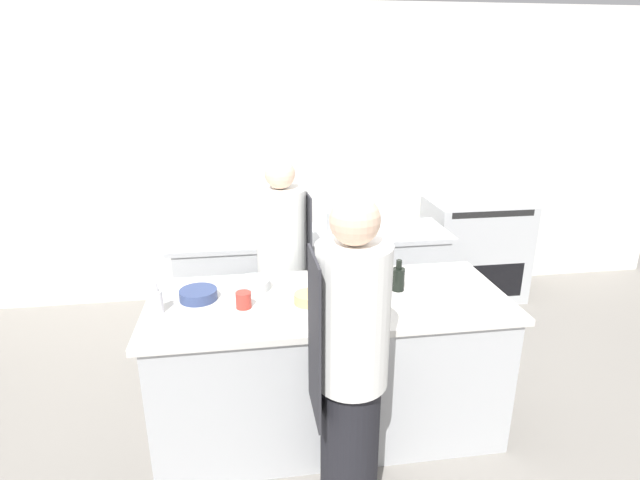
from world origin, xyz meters
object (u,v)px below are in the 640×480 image
Objects in this scene: chef_at_stove at (283,268)px; bottle_olive_oil at (157,301)px; bowl_ceramic_blue at (198,295)px; bowl_prep_small at (308,298)px; oven_range at (474,249)px; bowl_mixing_large at (253,284)px; bottle_vinegar at (329,264)px; chef_at_prep_near at (351,368)px; cup at (244,300)px; bottle_wine at (398,278)px; stockpot at (343,222)px.

bottle_olive_oil is (-0.77, -0.81, 0.17)m from chef_at_stove.
bowl_ceramic_blue is (-0.55, -0.67, 0.13)m from chef_at_stove.
bowl_ceramic_blue reaches higher than bowl_prep_small.
bowl_mixing_large is at bearing -144.99° from oven_range.
oven_range is 2.26m from chef_at_stove.
bottle_vinegar is at bearing 13.54° from bowl_mixing_large.
chef_at_prep_near is 17.91× the size of cup.
cup is at bearing 38.15° from chef_at_prep_near.
chef_at_prep_near is 0.86m from bottle_wine.
bottle_vinegar is 1.12× the size of bottle_wine.
oven_range is 3.04m from chef_at_prep_near.
chef_at_stove reaches higher than bottle_olive_oil.
chef_at_prep_near is 8.59× the size of bottle_wine.
chef_at_stove is (-2.00, -0.99, 0.32)m from oven_range.
bottle_wine is at bearing 6.13° from cup.
bowl_ceramic_blue is (-0.33, -0.10, -0.00)m from bowl_mixing_large.
oven_range is 2.67m from bowl_prep_small.
bowl_mixing_large is (-2.23, -1.56, 0.45)m from oven_range.
bowl_mixing_large is at bearing -24.97° from chef_at_stove.
bottle_vinegar is (-1.73, -1.44, 0.51)m from oven_range.
chef_at_prep_near is at bearing -121.85° from bottle_wine.
bowl_ceramic_blue is (-2.56, -1.66, 0.45)m from oven_range.
chef_at_stove is at bearing 121.85° from bottle_vinegar.
bottle_wine reaches higher than bowl_mixing_large.
chef_at_prep_near is at bearing -126.28° from oven_range.
chef_at_prep_near is 7.67× the size of bowl_ceramic_blue.
bowl_prep_small is at bearing -38.36° from bowl_mixing_large.
cup is at bearing -103.42° from bowl_mixing_large.
chef_at_prep_near is 7.65× the size of bottle_vinegar.
bottle_olive_oil is 1.08× the size of bowl_prep_small.
stockpot is at bearing 44.59° from bottle_olive_oil.
bottle_olive_oil reaches higher than oven_range.
bowl_prep_small is 1.77× the size of cup.
bowl_mixing_large is at bearing -166.46° from bottle_vinegar.
bottle_olive_oil is 0.82× the size of bowl_ceramic_blue.
chef_at_stove is at bearing 7.66° from chef_at_prep_near.
bowl_prep_small is (0.09, -0.82, 0.13)m from chef_at_stove.
bottle_vinegar is 0.52m from bowl_mixing_large.
cup is at bearing -22.49° from chef_at_stove.
stockpot reaches higher than bowl_ceramic_blue.
oven_range is 3.55× the size of stockpot.
bowl_mixing_large is (-0.50, -0.12, -0.06)m from bottle_vinegar.
bowl_ceramic_blue is 1.60m from stockpot.
bowl_prep_small is at bearing 3.06° from chef_at_stove.
cup is (-0.50, 0.62, 0.10)m from chef_at_prep_near.
bowl_ceramic_blue is at bearing -162.63° from bowl_mixing_large.
oven_range reaches higher than bowl_ceramic_blue.
chef_at_stove is 0.63m from bowl_mixing_large.
chef_at_prep_near is at bearing -93.56° from bottle_vinegar.
chef_at_prep_near is 1.96m from stockpot.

